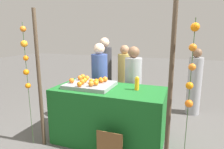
# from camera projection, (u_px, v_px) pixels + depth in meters

# --- Properties ---
(ground_plane) EXTENTS (24.00, 24.00, 0.00)m
(ground_plane) POSITION_uv_depth(u_px,v_px,m) (109.00, 140.00, 3.31)
(ground_plane) COLOR #565451
(stall_counter) EXTENTS (1.79, 0.86, 0.93)m
(stall_counter) POSITION_uv_depth(u_px,v_px,m) (109.00, 115.00, 3.22)
(stall_counter) COLOR #196023
(stall_counter) RESTS_ON ground_plane
(orange_tray) EXTENTS (0.76, 0.62, 0.06)m
(orange_tray) POSITION_uv_depth(u_px,v_px,m) (90.00, 85.00, 3.22)
(orange_tray) COLOR gray
(orange_tray) RESTS_ON stall_counter
(orange_0) EXTENTS (0.08, 0.08, 0.08)m
(orange_0) POSITION_uv_depth(u_px,v_px,m) (72.00, 81.00, 3.21)
(orange_0) COLOR orange
(orange_0) RESTS_ON orange_tray
(orange_1) EXTENTS (0.09, 0.09, 0.09)m
(orange_1) POSITION_uv_depth(u_px,v_px,m) (83.00, 77.00, 3.49)
(orange_1) COLOR orange
(orange_1) RESTS_ON orange_tray
(orange_2) EXTENTS (0.08, 0.08, 0.08)m
(orange_2) POSITION_uv_depth(u_px,v_px,m) (96.00, 83.00, 3.06)
(orange_2) COLOR orange
(orange_2) RESTS_ON orange_tray
(orange_3) EXTENTS (0.09, 0.09, 0.09)m
(orange_3) POSITION_uv_depth(u_px,v_px,m) (105.00, 79.00, 3.30)
(orange_3) COLOR orange
(orange_3) RESTS_ON orange_tray
(orange_4) EXTENTS (0.09, 0.09, 0.09)m
(orange_4) POSITION_uv_depth(u_px,v_px,m) (82.00, 82.00, 3.13)
(orange_4) COLOR orange
(orange_4) RESTS_ON orange_tray
(orange_5) EXTENTS (0.09, 0.09, 0.09)m
(orange_5) POSITION_uv_depth(u_px,v_px,m) (91.00, 84.00, 3.00)
(orange_5) COLOR orange
(orange_5) RESTS_ON orange_tray
(orange_6) EXTENTS (0.08, 0.08, 0.08)m
(orange_6) POSITION_uv_depth(u_px,v_px,m) (80.00, 84.00, 2.99)
(orange_6) COLOR orange
(orange_6) RESTS_ON orange_tray
(orange_7) EXTENTS (0.08, 0.08, 0.08)m
(orange_7) POSITION_uv_depth(u_px,v_px,m) (96.00, 81.00, 3.18)
(orange_7) COLOR orange
(orange_7) RESTS_ON orange_tray
(orange_8) EXTENTS (0.07, 0.07, 0.07)m
(orange_8) POSITION_uv_depth(u_px,v_px,m) (102.00, 81.00, 3.23)
(orange_8) COLOR orange
(orange_8) RESTS_ON orange_tray
(orange_9) EXTENTS (0.08, 0.08, 0.08)m
(orange_9) POSITION_uv_depth(u_px,v_px,m) (101.00, 80.00, 3.29)
(orange_9) COLOR orange
(orange_9) RESTS_ON orange_tray
(orange_10) EXTENTS (0.08, 0.08, 0.08)m
(orange_10) POSITION_uv_depth(u_px,v_px,m) (87.00, 78.00, 3.41)
(orange_10) COLOR orange
(orange_10) RESTS_ON orange_tray
(orange_11) EXTENTS (0.08, 0.08, 0.08)m
(orange_11) POSITION_uv_depth(u_px,v_px,m) (91.00, 81.00, 3.20)
(orange_11) COLOR orange
(orange_11) RESTS_ON orange_tray
(orange_12) EXTENTS (0.08, 0.08, 0.08)m
(orange_12) POSITION_uv_depth(u_px,v_px,m) (80.00, 78.00, 3.42)
(orange_12) COLOR orange
(orange_12) RESTS_ON orange_tray
(orange_13) EXTENTS (0.08, 0.08, 0.08)m
(orange_13) POSITION_uv_depth(u_px,v_px,m) (85.00, 80.00, 3.24)
(orange_13) COLOR orange
(orange_13) RESTS_ON orange_tray
(juice_bottle) EXTENTS (0.07, 0.07, 0.22)m
(juice_bottle) POSITION_uv_depth(u_px,v_px,m) (137.00, 84.00, 3.01)
(juice_bottle) COLOR #F8A51A
(juice_bottle) RESTS_ON stall_counter
(chalkboard_sign) EXTENTS (0.37, 0.03, 0.52)m
(chalkboard_sign) POSITION_uv_depth(u_px,v_px,m) (110.00, 149.00, 2.64)
(chalkboard_sign) COLOR brown
(chalkboard_sign) RESTS_ON ground_plane
(vendor_left) EXTENTS (0.32, 0.32, 1.62)m
(vendor_left) POSITION_uv_depth(u_px,v_px,m) (100.00, 86.00, 3.97)
(vendor_left) COLOR #384C8C
(vendor_left) RESTS_ON ground_plane
(vendor_right) EXTENTS (0.32, 0.32, 1.57)m
(vendor_right) POSITION_uv_depth(u_px,v_px,m) (133.00, 90.00, 3.70)
(vendor_right) COLOR #99999E
(vendor_right) RESTS_ON ground_plane
(crowd_person_0) EXTENTS (0.30, 0.30, 1.49)m
(crowd_person_0) POSITION_uv_depth(u_px,v_px,m) (194.00, 84.00, 4.31)
(crowd_person_0) COLOR #99999E
(crowd_person_0) RESTS_ON ground_plane
(crowd_person_1) EXTENTS (0.31, 0.31, 1.56)m
(crowd_person_1) POSITION_uv_depth(u_px,v_px,m) (102.00, 72.00, 5.55)
(crowd_person_1) COLOR #333338
(crowd_person_1) RESTS_ON ground_plane
(crowd_person_2) EXTENTS (0.34, 0.34, 1.71)m
(crowd_person_2) POSITION_uv_depth(u_px,v_px,m) (105.00, 75.00, 4.77)
(crowd_person_2) COLOR #333338
(crowd_person_2) RESTS_ON ground_plane
(crowd_person_3) EXTENTS (0.31, 0.31, 1.54)m
(crowd_person_3) POSITION_uv_depth(u_px,v_px,m) (124.00, 80.00, 4.61)
(crowd_person_3) COLOR tan
(crowd_person_3) RESTS_ON ground_plane
(canopy_post_left) EXTENTS (0.06, 0.06, 2.17)m
(canopy_post_left) POSITION_uv_depth(u_px,v_px,m) (39.00, 81.00, 2.99)
(canopy_post_left) COLOR #473828
(canopy_post_left) RESTS_ON ground_plane
(canopy_post_right) EXTENTS (0.06, 0.06, 2.17)m
(canopy_post_right) POSITION_uv_depth(u_px,v_px,m) (170.00, 94.00, 2.33)
(canopy_post_right) COLOR #473828
(canopy_post_right) RESTS_ON ground_plane
(garland_strand_left) EXTENTS (0.11, 0.11, 1.97)m
(garland_strand_left) POSITION_uv_depth(u_px,v_px,m) (25.00, 57.00, 2.92)
(garland_strand_left) COLOR #2D4C23
(garland_strand_left) RESTS_ON ground_plane
(garland_strand_right) EXTENTS (0.10, 0.10, 1.97)m
(garland_strand_right) POSITION_uv_depth(u_px,v_px,m) (192.00, 67.00, 2.15)
(garland_strand_right) COLOR #2D4C23
(garland_strand_right) RESTS_ON ground_plane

